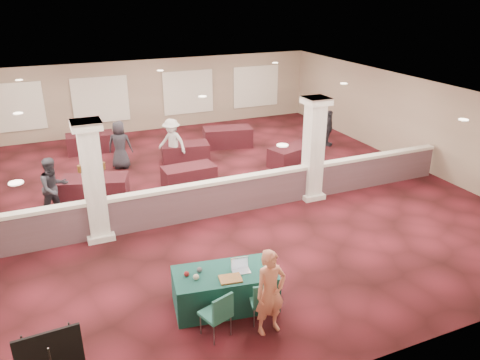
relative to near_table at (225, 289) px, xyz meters
name	(u,v)px	position (x,y,z in m)	size (l,w,h in m)	color
ground	(206,194)	(1.50, 5.49, -0.40)	(16.00, 16.00, 0.00)	#4E131B
wall_back	(146,96)	(1.50, 13.49, 1.20)	(16.00, 0.04, 3.20)	#846F5B
wall_front	(366,290)	(1.50, -2.51, 1.20)	(16.00, 0.04, 3.20)	#846F5B
wall_right	(408,120)	(9.50, 5.49, 1.20)	(0.04, 16.00, 3.20)	#846F5B
ceiling	(203,96)	(1.50, 5.49, 2.80)	(16.00, 16.00, 0.02)	white
partition_wall	(222,196)	(1.50, 3.99, 0.16)	(15.60, 0.28, 1.10)	#54383D
column_left	(93,181)	(-2.00, 3.99, 1.23)	(0.72, 0.72, 3.20)	beige
column_right	(313,148)	(4.50, 3.99, 1.23)	(0.72, 0.72, 3.20)	beige
sconce_left	(80,169)	(-2.28, 3.99, 1.60)	(0.12, 0.12, 0.18)	brown
sconce_right	(103,166)	(-1.72, 3.99, 1.60)	(0.12, 0.12, 0.18)	brown
near_table	(225,289)	(0.00, 0.00, 0.00)	(2.10, 1.05, 0.81)	#0F372F
conf_chair_main	(263,299)	(0.48, -0.82, 0.16)	(0.58, 0.58, 0.96)	#216355
conf_chair_side	(218,312)	(-0.47, -0.86, 0.18)	(0.63, 0.63, 0.99)	#216355
woman	(270,292)	(0.50, -1.07, 0.48)	(0.63, 0.42, 1.76)	#EA8665
far_table_front_left	(95,190)	(-1.79, 6.34, 0.00)	(1.97, 0.98, 0.80)	black
far_table_front_center	(189,176)	(1.24, 6.37, -0.05)	(1.72, 0.86, 0.70)	black
far_table_front_right	(292,156)	(5.37, 6.74, -0.04)	(1.79, 0.90, 0.73)	black
far_table_back_left	(90,143)	(-1.34, 11.33, -0.03)	(1.82, 0.91, 0.74)	black
far_table_back_center	(185,153)	(1.83, 8.69, -0.05)	(1.75, 0.88, 0.71)	black
far_table_back_right	(228,137)	(4.00, 9.79, 0.00)	(1.97, 0.98, 0.80)	black
attendee_a	(54,188)	(-2.95, 5.70, 0.50)	(0.87, 0.48, 1.81)	black
attendee_b	(172,143)	(1.28, 8.49, 0.49)	(1.14, 0.52, 1.78)	beige
attendee_c	(329,128)	(7.89, 8.21, 0.34)	(0.88, 0.42, 1.49)	black
attendee_d	(120,145)	(-0.52, 8.99, 0.48)	(0.87, 0.47, 1.77)	black
laptop_base	(241,271)	(0.32, -0.11, 0.41)	(0.36, 0.25, 0.02)	silver
laptop_screen	(240,262)	(0.34, 0.02, 0.54)	(0.36, 0.01, 0.24)	silver
screen_glow	(240,263)	(0.34, 0.01, 0.53)	(0.33, 0.00, 0.21)	silver
knitting	(230,279)	(0.01, -0.28, 0.42)	(0.44, 0.33, 0.03)	orange
yarn_cream	(196,277)	(-0.62, -0.01, 0.46)	(0.12, 0.12, 0.12)	beige
yarn_red	(187,274)	(-0.75, 0.18, 0.46)	(0.11, 0.11, 0.11)	maroon
yarn_grey	(199,270)	(-0.47, 0.21, 0.46)	(0.11, 0.11, 0.11)	#47474C
scissors	(263,275)	(0.66, -0.42, 0.41)	(0.13, 0.03, 0.01)	red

